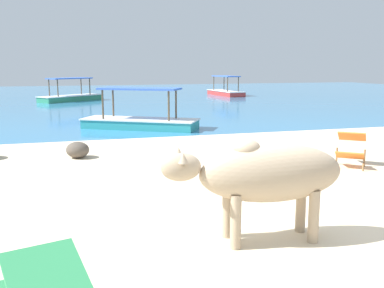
% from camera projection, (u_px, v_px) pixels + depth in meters
% --- Properties ---
extents(sand_beach, '(18.00, 14.00, 0.04)m').
position_uv_depth(sand_beach, '(262.00, 226.00, 5.53)').
color(sand_beach, beige).
rests_on(sand_beach, ground).
extents(water_surface, '(60.00, 36.00, 0.03)m').
position_uv_depth(water_surface, '(103.00, 99.00, 26.31)').
color(water_surface, teal).
rests_on(water_surface, ground).
extents(cow, '(2.09, 0.77, 1.17)m').
position_uv_depth(cow, '(266.00, 174.00, 4.91)').
color(cow, tan).
rests_on(cow, sand_beach).
extents(deck_chair_near, '(0.73, 0.89, 0.68)m').
position_uv_depth(deck_chair_near, '(41.00, 287.00, 3.19)').
color(deck_chair_near, olive).
rests_on(deck_chair_near, sand_beach).
extents(deck_chair_far, '(0.90, 0.93, 0.68)m').
position_uv_depth(deck_chair_far, '(351.00, 147.00, 8.66)').
color(deck_chair_far, olive).
rests_on(deck_chair_far, sand_beach).
extents(shore_rock_medium, '(0.69, 0.69, 0.35)m').
position_uv_depth(shore_rock_medium, '(78.00, 150.00, 9.46)').
color(shore_rock_medium, brown).
rests_on(shore_rock_medium, sand_beach).
extents(boat_red, '(1.45, 3.75, 1.29)m').
position_uv_depth(boat_red, '(226.00, 91.00, 29.21)').
color(boat_red, '#C63833').
rests_on(boat_red, water_surface).
extents(boat_teal, '(3.75, 2.87, 1.29)m').
position_uv_depth(boat_teal, '(140.00, 120.00, 13.97)').
color(boat_teal, teal).
rests_on(boat_teal, water_surface).
extents(boat_green, '(3.65, 3.09, 1.29)m').
position_uv_depth(boat_green, '(70.00, 96.00, 24.67)').
color(boat_green, '#338E66').
rests_on(boat_green, water_surface).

